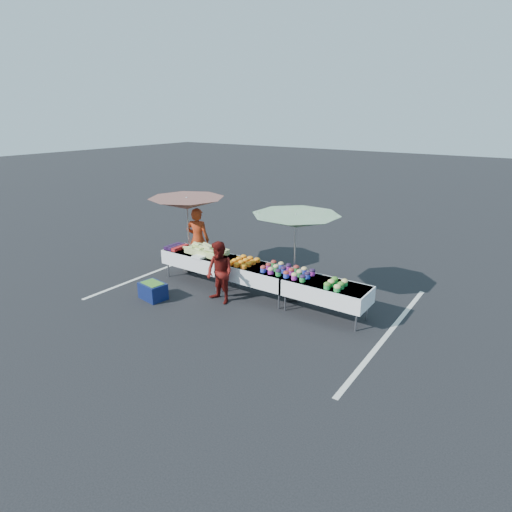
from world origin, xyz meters
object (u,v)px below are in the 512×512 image
Objects in this scene: table_right at (326,290)px; umbrella_right at (296,222)px; storage_bin at (153,290)px; table_center at (256,273)px; customer at (220,273)px; umbrella_left at (187,204)px; table_left at (198,259)px; vendor at (198,240)px.

table_right is 0.70× the size of umbrella_right.
umbrella_right is at bearing 43.70° from storage_bin.
table_center is 0.90m from customer.
table_center is 0.87× the size of umbrella_left.
table_left and table_right have the same top height.
table_left is at bearing -171.25° from umbrella_right.
table_center is 2.83m from umbrella_left.
table_right is at bearing 28.50° from customer.
table_center is at bearing 46.95° from storage_bin.
storage_bin is at bearing -144.64° from umbrella_right.
umbrella_right is 3.97× the size of storage_bin.
umbrella_right is at bearing 158.43° from vendor.
umbrella_right is (0.80, 0.40, 1.26)m from table_center.
vendor is at bearing 132.35° from table_left.
umbrella_left is at bearing 116.22° from storage_bin.
storage_bin is (-1.41, -0.76, -0.51)m from customer.
customer is at bearing -29.65° from umbrella_left.
table_left reaches higher than storage_bin.
umbrella_left reaches higher than vendor.
table_right is 2.80× the size of storage_bin.
storage_bin is (-2.69, -1.91, -1.64)m from umbrella_right.
customer is (1.32, -0.75, 0.13)m from table_left.
umbrella_left is at bearing 160.64° from customer.
table_left is at bearing 160.69° from customer.
vendor reaches higher than customer.
table_left is at bearing 113.55° from vendor.
table_left is 2.92m from umbrella_right.
table_right is at bearing 153.56° from vendor.
vendor is 0.81× the size of umbrella_left.
table_right is 0.87× the size of umbrella_left.
table_left is 1.00× the size of table_center.
table_right is 4.50m from umbrella_left.
umbrella_right is (2.60, 0.40, 1.26)m from table_left.
umbrella_left is at bearing 174.69° from table_right.
table_center is at bearing 147.76° from vendor.
customer is at bearing -138.06° from umbrella_right.
table_center is at bearing 180.00° from table_right.
table_left is 0.80m from vendor.
umbrella_left is 3.23× the size of storage_bin.
table_right is at bearing 30.56° from storage_bin.
table_left is 1.30× the size of customer.
storage_bin is (-1.89, -1.51, -0.38)m from table_center.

